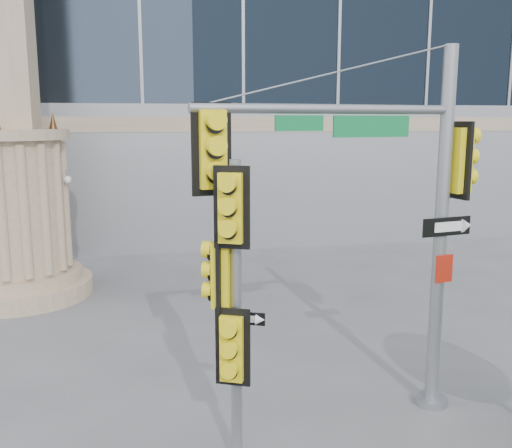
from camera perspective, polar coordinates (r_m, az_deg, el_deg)
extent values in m
plane|color=#545456|center=(10.83, 1.89, -19.31)|extent=(120.00, 120.00, 0.00)
cylinder|color=gray|center=(19.23, -22.59, -5.89)|extent=(4.40, 4.40, 0.50)
cylinder|color=gray|center=(19.13, -22.67, -4.73)|extent=(3.80, 3.80, 0.30)
cylinder|color=gray|center=(18.71, -23.13, 1.64)|extent=(3.00, 3.00, 4.00)
cylinder|color=gray|center=(18.54, -23.60, 8.22)|extent=(3.50, 3.50, 0.30)
cone|color=#472D14|center=(18.32, -19.66, 9.72)|extent=(0.24, 0.24, 0.50)
cylinder|color=slate|center=(11.92, 17.06, -16.50)|extent=(0.62, 0.62, 0.13)
cylinder|color=slate|center=(10.87, 17.96, -0.97)|extent=(0.24, 0.24, 6.64)
cylinder|color=slate|center=(9.37, 7.43, 11.34)|extent=(4.61, 0.94, 0.15)
cube|color=#0E7738|center=(9.75, 11.51, 9.55)|extent=(1.43, 0.29, 0.35)
cube|color=yellow|center=(8.60, -4.49, 7.43)|extent=(0.65, 0.41, 1.38)
cube|color=yellow|center=(10.90, 19.62, 6.02)|extent=(0.41, 0.65, 1.38)
cube|color=black|center=(10.72, 18.53, -0.25)|extent=(1.01, 0.21, 0.33)
cube|color=#AC1D0F|center=(10.89, 18.30, -4.26)|extent=(0.35, 0.09, 0.51)
cylinder|color=slate|center=(8.77, -1.99, -9.36)|extent=(0.17, 0.17, 4.80)
cube|color=yellow|center=(8.15, -2.44, 1.66)|extent=(0.59, 0.46, 1.20)
cube|color=yellow|center=(8.62, -3.38, -5.04)|extent=(0.46, 0.59, 1.20)
cube|color=yellow|center=(8.72, -2.33, -12.19)|extent=(0.59, 0.46, 1.20)
cube|color=black|center=(8.61, -1.06, -9.40)|extent=(0.56, 0.27, 0.19)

